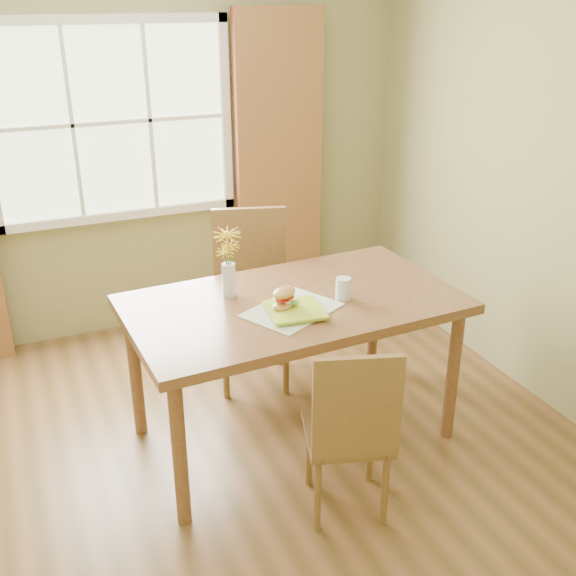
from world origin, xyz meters
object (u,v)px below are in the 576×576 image
Objects in this scene: dining_table at (293,315)px; flower_vase at (228,256)px; croissant_sandwich at (284,298)px; chair_near at (351,426)px; chair_far at (251,289)px; water_glass at (343,289)px.

flower_vase reaches higher than dining_table.
flower_vase reaches higher than croissant_sandwich.
chair_near is 5.27× the size of croissant_sandwich.
croissant_sandwich is (-0.13, -0.82, 0.31)m from chair_far.
chair_near is at bearing -75.79° from chair_far.
croissant_sandwich is (-0.10, -0.11, 0.16)m from dining_table.
chair_far is 6.21× the size of croissant_sandwich.
dining_table is at bearing 158.82° from water_glass.
croissant_sandwich reaches higher than chair_near.
chair_far is 0.88m from water_glass.
chair_near is at bearing -73.40° from flower_vase.
chair_far is 0.88m from croissant_sandwich.
flower_vase is (-0.19, 0.29, 0.15)m from croissant_sandwich.
flower_vase is (-0.29, 0.18, 0.31)m from dining_table.
water_glass is (0.34, 0.02, -0.02)m from croissant_sandwich.
water_glass reaches higher than dining_table.
water_glass is at bearing -32.55° from croissant_sandwich.
chair_near is 0.85× the size of chair_far.
water_glass is at bearing -59.02° from chair_far.
croissant_sandwich is at bearing -57.20° from flower_vase.
chair_near is at bearing -113.38° from water_glass.
croissant_sandwich is at bearing 114.86° from chair_near.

